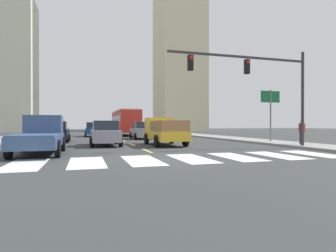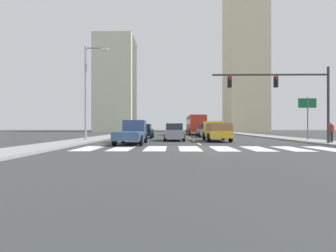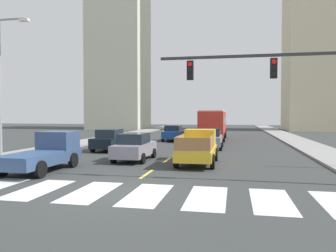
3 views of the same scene
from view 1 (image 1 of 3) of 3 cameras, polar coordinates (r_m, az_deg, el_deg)
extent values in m
plane|color=#333737|center=(11.79, -0.14, -6.84)|extent=(160.00, 160.00, 0.00)
cube|color=gray|center=(32.44, 8.97, -2.14)|extent=(3.05, 110.00, 0.15)
cube|color=gray|center=(30.16, -30.80, -2.37)|extent=(3.05, 110.00, 0.15)
cube|color=silver|center=(11.51, -27.19, -7.04)|extent=(1.35, 3.48, 0.01)
cube|color=silver|center=(11.31, -16.25, -7.14)|extent=(1.35, 3.48, 0.01)
cube|color=silver|center=(11.54, -5.34, -6.98)|extent=(1.35, 3.48, 0.01)
cube|color=silver|center=(12.14, 4.80, -6.61)|extent=(1.35, 3.48, 0.01)
cube|color=silver|center=(13.09, 13.71, -6.12)|extent=(1.35, 3.48, 0.01)
cube|color=silver|center=(14.30, 21.26, -5.58)|extent=(1.35, 3.48, 0.01)
cube|color=silver|center=(15.72, 27.53, -5.06)|extent=(1.35, 3.48, 0.01)
cube|color=#E4CC4E|center=(15.65, -4.32, -5.06)|extent=(0.16, 2.40, 0.01)
cube|color=#E4CC4E|center=(20.54, -7.31, -3.77)|extent=(0.16, 2.40, 0.01)
cube|color=#E4CC4E|center=(25.48, -9.14, -2.98)|extent=(0.16, 2.40, 0.01)
cube|color=#E4CC4E|center=(30.44, -10.38, -2.44)|extent=(0.16, 2.40, 0.01)
cube|color=#E4CC4E|center=(35.41, -11.26, -2.05)|extent=(0.16, 2.40, 0.01)
cube|color=#E4CC4E|center=(40.38, -11.93, -1.76)|extent=(0.16, 2.40, 0.01)
cube|color=#E4CC4E|center=(45.36, -12.45, -1.53)|extent=(0.16, 2.40, 0.01)
cube|color=#E4CC4E|center=(50.35, -12.87, -1.35)|extent=(0.16, 2.40, 0.01)
cube|color=gold|center=(19.63, -0.67, -1.98)|extent=(1.96, 5.20, 0.56)
cube|color=gold|center=(21.25, -1.93, 0.30)|extent=(1.84, 1.60, 1.00)
cube|color=#19232D|center=(21.68, -2.23, 0.78)|extent=(1.72, 0.08, 0.56)
cube|color=gold|center=(18.71, 0.13, -1.14)|extent=(1.84, 3.30, 0.06)
cylinder|color=black|center=(20.91, -4.43, -2.61)|extent=(0.22, 0.80, 0.80)
cylinder|color=black|center=(21.42, 0.70, -2.54)|extent=(0.22, 0.80, 0.80)
cylinder|color=black|center=(17.88, -2.31, -3.10)|extent=(0.22, 0.80, 0.80)
cylinder|color=black|center=(18.47, 3.60, -3.00)|extent=(0.22, 0.80, 0.80)
cube|color=olive|center=(18.46, -2.55, 0.02)|extent=(0.06, 3.17, 0.70)
cube|color=olive|center=(18.98, 2.74, 0.02)|extent=(0.06, 3.17, 0.70)
cube|color=olive|center=(17.19, 1.66, -0.01)|extent=(1.80, 0.06, 0.70)
cube|color=#33486E|center=(14.98, -24.81, -2.73)|extent=(1.96, 5.20, 0.56)
cube|color=#33486E|center=(16.64, -23.99, 0.26)|extent=(1.84, 1.60, 1.00)
cube|color=#19232D|center=(17.08, -23.80, 0.87)|extent=(1.72, 0.08, 0.56)
cube|color=navy|center=(14.03, -25.37, -1.67)|extent=(1.84, 3.30, 0.06)
cylinder|color=black|center=(16.69, -27.39, -3.39)|extent=(0.22, 0.80, 0.80)
cylinder|color=black|center=(16.44, -20.65, -3.43)|extent=(0.22, 0.80, 0.80)
cylinder|color=black|center=(13.65, -29.83, -4.22)|extent=(0.22, 0.80, 0.80)
cylinder|color=black|center=(13.34, -21.58, -4.30)|extent=(0.22, 0.80, 0.80)
cube|color=red|center=(37.73, -8.74, 0.90)|extent=(2.50, 10.80, 2.70)
cube|color=#19232D|center=(37.73, -8.74, 1.44)|extent=(2.52, 9.94, 0.80)
cube|color=silver|center=(37.77, -8.74, 3.04)|extent=(2.40, 10.37, 0.12)
cylinder|color=black|center=(40.91, -11.12, -1.03)|extent=(0.22, 1.00, 1.00)
cylinder|color=black|center=(41.23, -7.66, -1.02)|extent=(0.22, 1.00, 1.00)
cylinder|color=black|center=(34.63, -10.10, -1.28)|extent=(0.22, 1.00, 1.00)
cylinder|color=black|center=(35.01, -6.04, -1.26)|extent=(0.22, 1.00, 1.00)
cube|color=gray|center=(28.30, -5.34, -1.23)|extent=(1.80, 4.40, 0.76)
cube|color=#1E2833|center=(28.14, -5.28, 0.19)|extent=(1.58, 2.11, 0.64)
cylinder|color=black|center=(29.49, -7.57, -1.91)|extent=(0.22, 0.64, 0.64)
cylinder|color=black|center=(29.83, -4.16, -1.88)|extent=(0.22, 0.64, 0.64)
cylinder|color=black|center=(26.80, -6.65, -2.13)|extent=(0.22, 0.64, 0.64)
cylinder|color=black|center=(27.18, -2.91, -2.10)|extent=(0.22, 0.64, 0.64)
cube|color=black|center=(24.79, -21.80, -1.47)|extent=(1.80, 4.40, 0.76)
cube|color=#1E2833|center=(24.63, -21.84, 0.14)|extent=(1.58, 2.11, 0.64)
cylinder|color=black|center=(26.25, -23.49, -2.21)|extent=(0.22, 0.64, 0.64)
cylinder|color=black|center=(26.10, -19.56, -2.22)|extent=(0.22, 0.64, 0.64)
cylinder|color=black|center=(23.55, -24.28, -2.50)|extent=(0.22, 0.64, 0.64)
cylinder|color=black|center=(23.38, -19.90, -2.51)|extent=(0.22, 0.64, 0.64)
cube|color=gray|center=(19.72, -12.74, -1.92)|extent=(1.80, 4.40, 0.76)
cube|color=#1E2833|center=(19.56, -12.71, 0.11)|extent=(1.58, 2.11, 0.64)
cylinder|color=black|center=(21.06, -15.44, -2.81)|extent=(0.22, 0.64, 0.64)
cylinder|color=black|center=(21.17, -10.56, -2.79)|extent=(0.22, 0.64, 0.64)
cylinder|color=black|center=(18.34, -15.26, -3.28)|extent=(0.22, 0.64, 0.64)
cylinder|color=black|center=(18.47, -9.66, -3.25)|extent=(0.22, 0.64, 0.64)
cube|color=navy|center=(35.23, -15.04, -0.93)|extent=(1.80, 4.40, 0.76)
cube|color=#1E2833|center=(35.07, -15.04, 0.21)|extent=(1.58, 2.11, 0.64)
cylinder|color=black|center=(36.59, -16.51, -1.48)|extent=(0.22, 0.64, 0.64)
cylinder|color=black|center=(36.64, -13.69, -1.48)|extent=(0.22, 0.64, 0.64)
cylinder|color=black|center=(33.87, -16.50, -1.63)|extent=(0.22, 0.64, 0.64)
cylinder|color=black|center=(33.92, -13.46, -1.62)|extent=(0.22, 0.64, 0.64)
cylinder|color=#2D2D33|center=(19.46, 25.80, 4.80)|extent=(0.18, 0.18, 6.00)
cube|color=#2D2D33|center=(17.19, 14.55, 13.53)|extent=(8.85, 0.12, 0.12)
cube|color=black|center=(17.30, 15.83, 11.58)|extent=(0.28, 0.24, 0.84)
cylinder|color=red|center=(17.25, 16.07, 12.50)|extent=(0.20, 0.04, 0.20)
cylinder|color=black|center=(17.19, 16.06, 11.65)|extent=(0.20, 0.04, 0.20)
cylinder|color=black|center=(17.14, 16.06, 10.80)|extent=(0.20, 0.04, 0.20)
cube|color=black|center=(15.73, 4.60, 12.74)|extent=(0.28, 0.24, 0.84)
cylinder|color=red|center=(15.67, 4.78, 13.76)|extent=(0.20, 0.04, 0.20)
cylinder|color=black|center=(15.61, 4.77, 12.83)|extent=(0.20, 0.04, 0.20)
cylinder|color=black|center=(15.55, 4.77, 11.90)|extent=(0.20, 0.04, 0.20)
cylinder|color=slate|center=(23.42, 20.23, 1.85)|extent=(0.12, 0.12, 4.20)
cube|color=#145E32|center=(23.46, 20.17, 5.64)|extent=(1.70, 0.06, 0.90)
cylinder|color=#292021|center=(20.64, 25.47, -2.20)|extent=(0.14, 0.14, 0.84)
cylinder|color=#292021|center=(20.77, 25.88, -2.19)|extent=(0.14, 0.14, 0.84)
cylinder|color=maroon|center=(20.69, 25.68, -0.23)|extent=(0.34, 0.34, 0.58)
cylinder|color=maroon|center=(20.54, 25.23, -0.35)|extent=(0.09, 0.09, 0.54)
cylinder|color=maroon|center=(20.83, 26.13, -0.34)|extent=(0.09, 0.09, 0.54)
sphere|color=tan|center=(20.69, 25.69, 0.88)|extent=(0.22, 0.22, 0.22)
cube|color=beige|center=(73.34, 2.31, 24.18)|extent=(10.31, 11.38, 62.25)
cube|color=beige|center=(64.48, -30.14, 10.70)|extent=(10.42, 9.68, 26.24)
camera|label=2|loc=(4.06, 147.03, -1.05)|focal=25.16mm
camera|label=3|loc=(7.63, 75.36, 10.99)|focal=35.31mm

